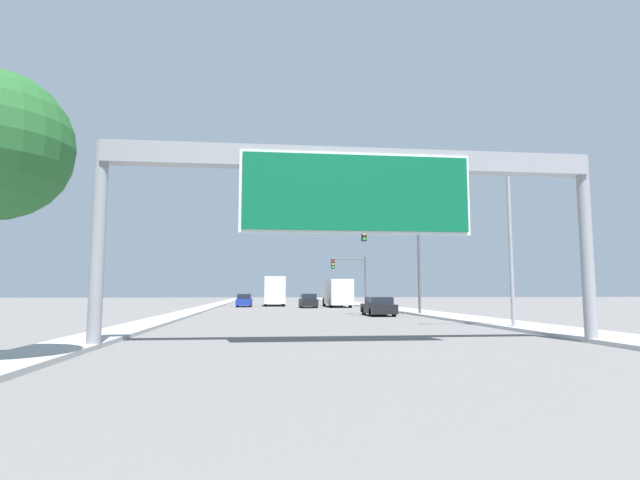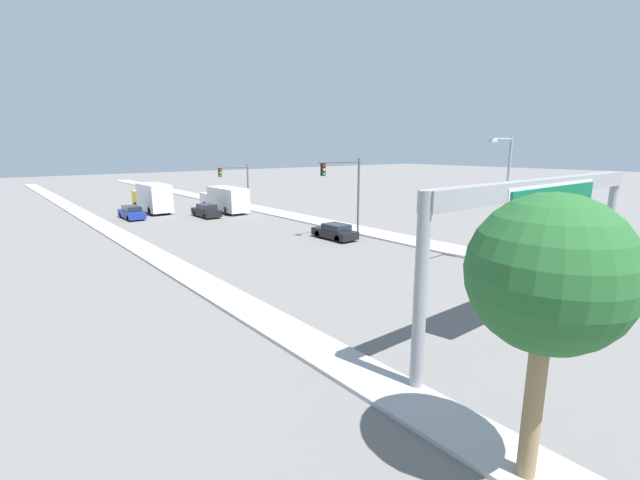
# 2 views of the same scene
# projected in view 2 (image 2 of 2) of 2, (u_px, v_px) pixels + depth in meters

# --- Properties ---
(sidewalk_right) EXTENTS (3.00, 120.00, 0.15)m
(sidewalk_right) POSITION_uv_depth(u_px,v_px,m) (248.00, 207.00, 56.83)
(sidewalk_right) COLOR #AEAEAE
(sidewalk_right) RESTS_ON ground
(median_strip_left) EXTENTS (2.00, 120.00, 0.15)m
(median_strip_left) POSITION_uv_depth(u_px,v_px,m) (95.00, 222.00, 45.43)
(median_strip_left) COLOR #AEAEAE
(median_strip_left) RESTS_ON ground
(sign_gantry) EXTENTS (16.83, 0.73, 6.53)m
(sign_gantry) POSITION_uv_depth(u_px,v_px,m) (548.00, 208.00, 17.94)
(sign_gantry) COLOR gray
(sign_gantry) RESTS_ON ground
(car_far_left) EXTENTS (1.78, 4.36, 1.51)m
(car_far_left) POSITION_uv_depth(u_px,v_px,m) (206.00, 211.00, 48.74)
(car_far_left) COLOR black
(car_far_left) RESTS_ON ground
(car_near_right) EXTENTS (1.72, 4.76, 1.47)m
(car_near_right) POSITION_uv_depth(u_px,v_px,m) (132.00, 213.00, 47.52)
(car_near_right) COLOR navy
(car_near_right) RESTS_ON ground
(car_mid_right) EXTENTS (1.83, 4.26, 1.35)m
(car_mid_right) POSITION_uv_depth(u_px,v_px,m) (335.00, 232.00, 37.01)
(car_mid_right) COLOR black
(car_mid_right) RESTS_ON ground
(truck_box_primary) EXTENTS (2.42, 9.00, 3.06)m
(truck_box_primary) POSITION_uv_depth(u_px,v_px,m) (225.00, 199.00, 52.47)
(truck_box_primary) COLOR white
(truck_box_primary) RESTS_ON ground
(truck_box_secondary) EXTENTS (2.44, 8.31, 3.51)m
(truck_box_secondary) POSITION_uv_depth(u_px,v_px,m) (152.00, 198.00, 52.16)
(truck_box_secondary) COLOR yellow
(truck_box_secondary) RESTS_ON ground
(traffic_light_near_intersection) EXTENTS (4.64, 0.32, 6.86)m
(traffic_light_near_intersection) POSITION_uv_depth(u_px,v_px,m) (347.00, 184.00, 37.72)
(traffic_light_near_intersection) COLOR #4C4C4F
(traffic_light_near_intersection) RESTS_ON ground
(traffic_light_mid_block) EXTENTS (4.18, 0.32, 5.71)m
(traffic_light_mid_block) POSITION_uv_depth(u_px,v_px,m) (238.00, 180.00, 53.05)
(traffic_light_mid_block) COLOR #4C4C4F
(traffic_light_mid_block) RESTS_ON ground
(palm_tree_foreground) EXTENTS (3.51, 3.51, 6.90)m
(palm_tree_foreground) POSITION_uv_depth(u_px,v_px,m) (548.00, 276.00, 9.18)
(palm_tree_foreground) COLOR #8C704C
(palm_tree_foreground) RESTS_ON ground
(street_lamp_right) EXTENTS (2.70, 0.28, 8.45)m
(street_lamp_right) POSITION_uv_depth(u_px,v_px,m) (504.00, 191.00, 27.85)
(street_lamp_right) COLOR gray
(street_lamp_right) RESTS_ON ground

